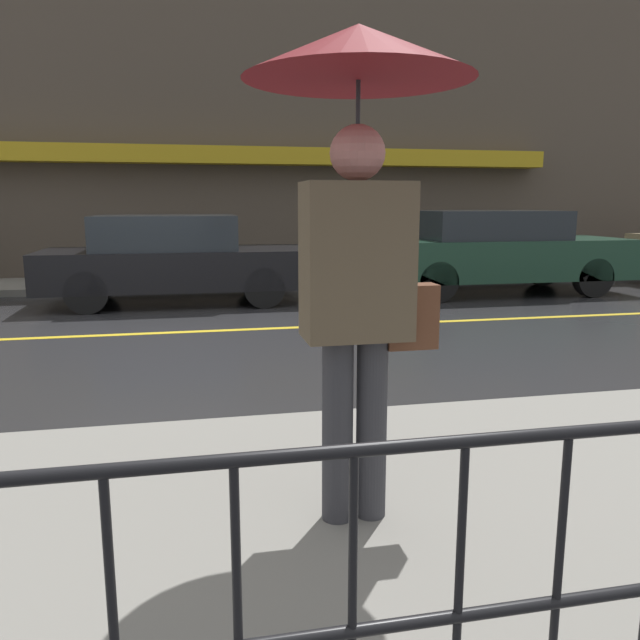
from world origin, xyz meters
TOP-DOWN VIEW (x-y plane):
  - ground_plane at (0.00, 0.00)m, footprint 80.00×80.00m
  - sidewalk_near at (0.00, -5.30)m, footprint 28.00×3.13m
  - sidewalk_far at (0.00, 4.70)m, footprint 28.00×1.91m
  - lane_marking at (0.00, 0.00)m, footprint 25.20×0.12m
  - building_storefront at (0.00, 5.78)m, footprint 28.00×0.85m
  - pedestrian at (1.24, -5.30)m, footprint 1.00×1.00m
  - car_black at (0.26, 2.47)m, footprint 4.28×1.77m
  - car_dark_green at (5.93, 2.47)m, footprint 4.70×1.86m

SIDE VIEW (x-z plane):
  - ground_plane at x=0.00m, z-range 0.00..0.00m
  - lane_marking at x=0.00m, z-range 0.00..0.01m
  - sidewalk_near at x=0.00m, z-range 0.00..0.13m
  - sidewalk_far at x=0.00m, z-range 0.00..0.13m
  - car_black at x=0.26m, z-range 0.01..1.45m
  - car_dark_green at x=5.93m, z-range 0.03..1.52m
  - pedestrian at x=1.24m, z-range 0.70..2.94m
  - building_storefront at x=0.00m, z-range -0.05..6.92m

